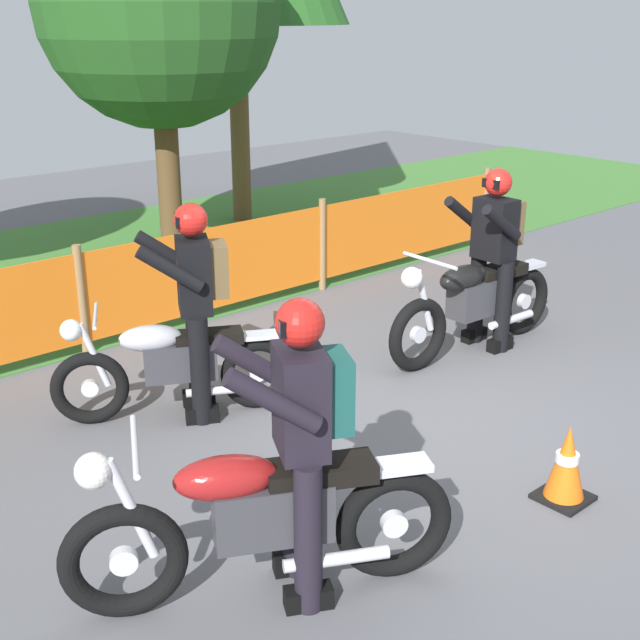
% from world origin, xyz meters
% --- Properties ---
extents(ground, '(24.00, 24.00, 0.02)m').
position_xyz_m(ground, '(0.00, 0.00, -0.01)').
color(ground, '#5B5B60').
extents(grass_verge, '(24.00, 5.12, 0.01)m').
position_xyz_m(grass_verge, '(0.00, 5.48, 0.01)').
color(grass_verge, '#427A33').
rests_on(grass_verge, ground).
extents(barrier_fence, '(8.92, 0.08, 1.05)m').
position_xyz_m(barrier_fence, '(0.00, 2.92, 0.54)').
color(barrier_fence, olive).
rests_on(barrier_fence, ground).
extents(tree_near_left, '(2.79, 2.79, 4.49)m').
position_xyz_m(tree_near_left, '(0.69, 4.81, 3.08)').
color(tree_near_left, brown).
rests_on(tree_near_left, ground).
extents(motorcycle_lead, '(1.69, 1.03, 0.89)m').
position_xyz_m(motorcycle_lead, '(-1.55, 1.29, 0.43)').
color(motorcycle_lead, black).
rests_on(motorcycle_lead, ground).
extents(motorcycle_trailing, '(2.12, 0.62, 1.00)m').
position_xyz_m(motorcycle_trailing, '(1.26, 0.59, 0.49)').
color(motorcycle_trailing, black).
rests_on(motorcycle_trailing, ground).
extents(motorcycle_third, '(1.93, 1.14, 1.01)m').
position_xyz_m(motorcycle_third, '(-2.40, -0.89, 0.49)').
color(motorcycle_third, black).
rests_on(motorcycle_third, ground).
extents(rider_lead, '(0.79, 0.71, 1.69)m').
position_xyz_m(rider_lead, '(-1.37, 1.19, 0.95)').
color(rider_lead, black).
rests_on(rider_lead, ground).
extents(rider_trailing, '(0.69, 0.57, 1.69)m').
position_xyz_m(rider_trailing, '(1.49, 0.58, 0.95)').
color(rider_trailing, black).
rests_on(rider_trailing, ground).
extents(rider_third, '(0.79, 0.71, 1.69)m').
position_xyz_m(rider_third, '(-2.19, -1.00, 0.95)').
color(rider_third, black).
rests_on(rider_third, ground).
extents(traffic_cone, '(0.32, 0.32, 0.53)m').
position_xyz_m(traffic_cone, '(-0.33, -1.44, 0.26)').
color(traffic_cone, black).
rests_on(traffic_cone, ground).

